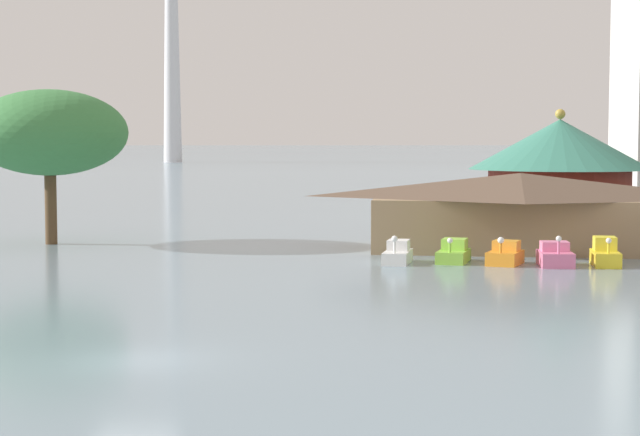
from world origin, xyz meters
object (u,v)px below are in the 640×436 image
at_px(pedal_boat_orange, 505,255).
at_px(pedal_boat_pink, 555,256).
at_px(pedal_boat_lime, 454,253).
at_px(green_roof_pavilion, 559,170).
at_px(boathouse, 520,210).
at_px(pedal_boat_yellow, 605,254).
at_px(shoreline_tree_tall_left, 49,133).
at_px(pedal_boat_white, 398,254).

xyz_separation_m(pedal_boat_orange, pedal_boat_pink, (2.56, -0.29, 0.01)).
relative_size(pedal_boat_lime, green_roof_pavilion, 0.25).
distance_m(boathouse, green_roof_pavilion, 11.03).
height_order(pedal_boat_orange, boathouse, boathouse).
distance_m(pedal_boat_yellow, green_roof_pavilion, 18.15).
distance_m(pedal_boat_orange, shoreline_tree_tall_left, 29.59).
distance_m(pedal_boat_white, shoreline_tree_tall_left, 24.34).
bearing_deg(boathouse, shoreline_tree_tall_left, -179.06).
distance_m(pedal_boat_white, green_roof_pavilion, 20.93).
distance_m(pedal_boat_lime, shoreline_tree_tall_left, 26.87).
xyz_separation_m(pedal_boat_orange, green_roof_pavilion, (4.15, 17.91, 3.97)).
relative_size(pedal_boat_white, green_roof_pavilion, 0.25).
height_order(pedal_boat_orange, pedal_boat_pink, pedal_boat_pink).
xyz_separation_m(pedal_boat_white, pedal_boat_yellow, (10.84, 0.35, 0.10)).
xyz_separation_m(pedal_boat_lime, boathouse, (3.78, 6.82, 1.92)).
xyz_separation_m(pedal_boat_orange, shoreline_tree_tall_left, (-28.00, 7.04, 6.48)).
bearing_deg(pedal_boat_pink, shoreline_tree_tall_left, -107.57).
bearing_deg(pedal_boat_yellow, green_roof_pavilion, -176.90).
relative_size(pedal_boat_white, pedal_boat_orange, 1.10).
distance_m(pedal_boat_orange, boathouse, 7.83).
distance_m(pedal_boat_white, pedal_boat_orange, 5.67).
height_order(pedal_boat_white, pedal_boat_orange, pedal_boat_white).
xyz_separation_m(pedal_boat_lime, shoreline_tree_tall_left, (-25.29, 6.34, 6.50)).
distance_m(pedal_boat_orange, pedal_boat_pink, 2.58).
xyz_separation_m(pedal_boat_pink, green_roof_pavilion, (1.58, 18.19, 3.96)).
bearing_deg(pedal_boat_lime, pedal_boat_pink, 87.53).
relative_size(pedal_boat_lime, pedal_boat_orange, 1.12).
bearing_deg(pedal_boat_white, green_roof_pavilion, 155.00).
bearing_deg(pedal_boat_white, pedal_boat_yellow, 95.40).
distance_m(pedal_boat_lime, boathouse, 8.03).
bearing_deg(pedal_boat_pink, pedal_boat_lime, -104.66).
bearing_deg(pedal_boat_orange, shoreline_tree_tall_left, -89.42).
xyz_separation_m(pedal_boat_lime, pedal_boat_yellow, (7.89, -0.49, 0.10)).
distance_m(pedal_boat_pink, green_roof_pavilion, 18.69).
distance_m(pedal_boat_pink, boathouse, 8.17).
bearing_deg(boathouse, pedal_boat_yellow, -60.66).
distance_m(pedal_boat_orange, green_roof_pavilion, 18.81).
xyz_separation_m(boathouse, shoreline_tree_tall_left, (-29.07, -0.48, 4.58)).
bearing_deg(shoreline_tree_tall_left, green_roof_pavilion, 18.68).
bearing_deg(pedal_boat_orange, pedal_boat_lime, -89.74).
relative_size(green_roof_pavilion, shoreline_tree_tall_left, 1.27).
bearing_deg(green_roof_pavilion, pedal_boat_orange, -103.03).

